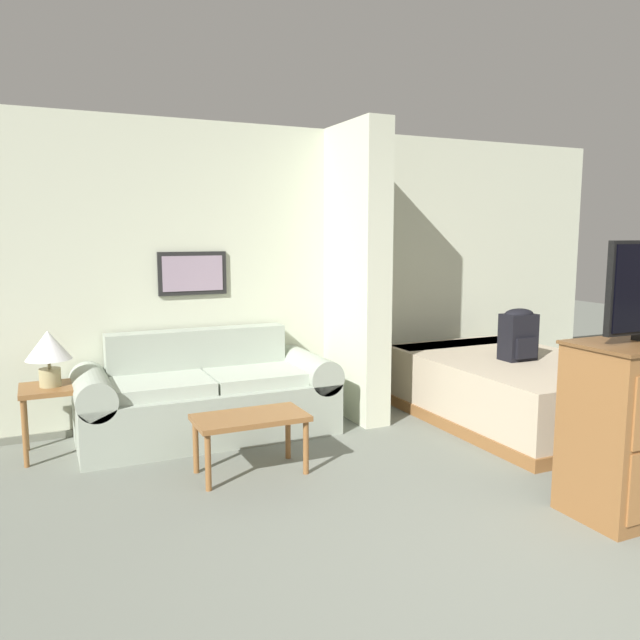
{
  "coord_description": "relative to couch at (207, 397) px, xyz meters",
  "views": [
    {
      "loc": [
        -2.21,
        -1.83,
        1.65
      ],
      "look_at": [
        -0.41,
        2.11,
        1.05
      ],
      "focal_mm": 35.0,
      "sensor_mm": 36.0,
      "label": 1
    }
  ],
  "objects": [
    {
      "name": "coffee_table",
      "position": [
        0.06,
        -0.94,
        0.04
      ],
      "size": [
        0.77,
        0.41,
        0.42
      ],
      "color": "brown",
      "rests_on": "ground_plane"
    },
    {
      "name": "wall_partition_pillar",
      "position": [
        1.37,
        0.0,
        0.98
      ],
      "size": [
        0.24,
        0.85,
        2.6
      ],
      "color": "beige",
      "rests_on": "ground_plane"
    },
    {
      "name": "side_table",
      "position": [
        -1.17,
        0.02,
        0.12
      ],
      "size": [
        0.44,
        0.44,
        0.53
      ],
      "color": "brown",
      "rests_on": "ground_plane"
    },
    {
      "name": "wall_back",
      "position": [
        0.98,
        0.49,
        0.98
      ],
      "size": [
        7.01,
        0.16,
        2.6
      ],
      "color": "beige",
      "rests_on": "ground_plane"
    },
    {
      "name": "backpack",
      "position": [
        2.56,
        -0.77,
        0.47
      ],
      "size": [
        0.29,
        0.22,
        0.45
      ],
      "color": "black",
      "rests_on": "bed"
    },
    {
      "name": "bed",
      "position": [
        2.58,
        -0.69,
        -0.03
      ],
      "size": [
        1.49,
        2.15,
        0.56
      ],
      "color": "brown",
      "rests_on": "ground_plane"
    },
    {
      "name": "ground_plane",
      "position": [
        0.98,
        -3.08,
        -0.32
      ],
      "size": [
        20.0,
        20.0,
        0.0
      ],
      "primitive_type": "plane",
      "color": "slate"
    },
    {
      "name": "table_lamp",
      "position": [
        -1.17,
        0.02,
        0.49
      ],
      "size": [
        0.33,
        0.33,
        0.42
      ],
      "color": "tan",
      "rests_on": "side_table"
    },
    {
      "name": "couch",
      "position": [
        0.0,
        0.0,
        0.0
      ],
      "size": [
        2.07,
        0.84,
        0.84
      ],
      "color": "#99A393",
      "rests_on": "ground_plane"
    }
  ]
}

